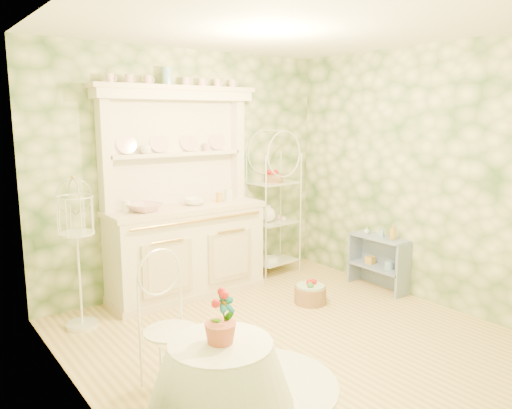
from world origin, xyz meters
TOP-DOWN VIEW (x-y plane):
  - floor at (0.00, 0.00)m, footprint 3.60×3.60m
  - ceiling at (0.00, 0.00)m, footprint 3.60×3.60m
  - wall_left at (-1.80, 0.00)m, footprint 3.60×3.60m
  - wall_right at (1.80, 0.00)m, footprint 3.60×3.60m
  - wall_back at (0.00, 1.80)m, footprint 3.60×3.60m
  - wall_front at (0.00, -1.80)m, footprint 3.60×3.60m
  - kitchen_dresser at (-0.20, 1.52)m, footprint 1.87×0.61m
  - bakers_rack at (1.09, 1.60)m, footprint 0.62×0.47m
  - side_shelf at (1.68, 0.40)m, footprint 0.32×0.68m
  - round_table at (-1.34, -0.99)m, footprint 0.82×0.82m
  - cafe_chair at (-1.24, -0.16)m, footprint 0.44×0.44m
  - birdcage_stand at (-1.42, 1.34)m, footprint 0.40×0.40m
  - floor_basket at (0.73, 0.51)m, footprint 0.35×0.35m
  - lace_rug at (-0.70, -0.48)m, footprint 1.31×1.31m
  - bowl_floral at (-0.69, 1.48)m, footprint 0.44×0.44m
  - bowl_white at (-0.09, 1.51)m, footprint 0.28×0.28m
  - cup_left at (-0.57, 1.68)m, footprint 0.12×0.12m
  - cup_right at (0.17, 1.66)m, footprint 0.13×0.13m
  - potted_geranium at (-1.31, -0.97)m, footprint 0.16×0.12m
  - bottle_amber at (1.68, 0.22)m, footprint 0.09×0.09m
  - bottle_blue at (1.68, 0.38)m, footprint 0.07×0.07m
  - bottle_glass at (1.66, 0.58)m, footprint 0.07×0.07m

SIDE VIEW (x-z plane):
  - floor at x=0.00m, z-range 0.00..0.00m
  - lace_rug at x=-0.70m, z-range 0.00..0.01m
  - floor_basket at x=0.73m, z-range 0.00..0.19m
  - side_shelf at x=1.68m, z-range 0.00..0.56m
  - round_table at x=-1.34m, z-range 0.00..0.72m
  - cafe_chair at x=-1.24m, z-range 0.00..0.89m
  - bottle_glass at x=1.66m, z-range 0.60..0.69m
  - bottle_blue at x=1.68m, z-range 0.60..0.71m
  - bottle_amber at x=1.68m, z-range 0.59..0.77m
  - birdcage_stand at x=-1.42m, z-range 0.00..1.54m
  - potted_geranium at x=-1.31m, z-range 0.71..0.99m
  - bakers_rack at x=1.09m, z-range 0.00..1.85m
  - bowl_floral at x=-0.69m, z-range 0.98..1.06m
  - bowl_white at x=-0.09m, z-range 0.98..1.06m
  - kitchen_dresser at x=-0.20m, z-range 0.00..2.29m
  - wall_left at x=-1.80m, z-range 1.35..1.35m
  - wall_right at x=1.80m, z-range 1.35..1.35m
  - wall_back at x=0.00m, z-range 1.35..1.35m
  - wall_front at x=0.00m, z-range 1.35..1.35m
  - cup_left at x=-0.57m, z-range 1.56..1.66m
  - cup_right at x=0.17m, z-range 1.56..1.66m
  - ceiling at x=0.00m, z-range 2.70..2.70m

